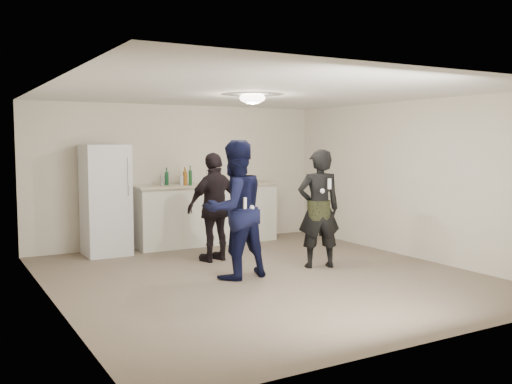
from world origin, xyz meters
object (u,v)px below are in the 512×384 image
spectator (215,207)px  fridge (106,200)px  man (235,210)px  woman (319,209)px  counter (207,215)px  shaker (162,181)px

spectator → fridge: bearing=-55.0°
man → woman: bearing=172.3°
counter → fridge: fridge is taller
shaker → woman: size_ratio=0.10×
fridge → shaker: fridge is taller
fridge → spectator: fridge is taller
shaker → woman: (1.43, -2.63, -0.31)m
shaker → fridge: bearing=-173.3°
spectator → counter: bearing=-120.2°
fridge → shaker: bearing=6.7°
counter → fridge: 1.89m
man → spectator: bearing=-109.4°
man → shaker: bearing=-95.7°
counter → fridge: bearing=-177.8°
shaker → man: size_ratio=0.09×
shaker → woman: bearing=-61.4°
man → fridge: bearing=-73.4°
shaker → spectator: (0.31, -1.46, -0.33)m
woman → fridge: bearing=-26.9°
man → woman: man is taller
woman → shaker: bearing=-42.8°
counter → man: 2.70m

